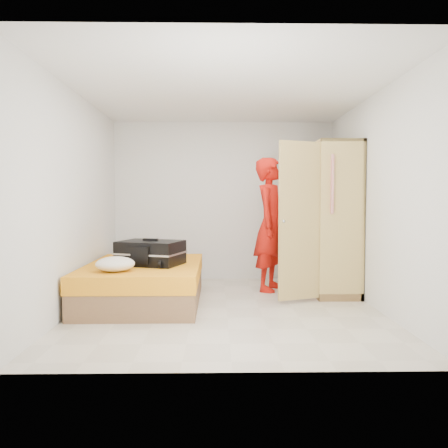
{
  "coord_description": "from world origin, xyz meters",
  "views": [
    {
      "loc": [
        -0.12,
        -5.25,
        1.31
      ],
      "look_at": [
        -0.02,
        0.46,
        1.0
      ],
      "focal_mm": 35.0,
      "sensor_mm": 36.0,
      "label": 1
    }
  ],
  "objects_px": {
    "person": "(271,224)",
    "suitcase": "(150,253)",
    "round_cushion": "(115,264)",
    "wardrobe": "(328,223)",
    "bed": "(144,283)"
  },
  "relations": [
    {
      "from": "person",
      "to": "suitcase",
      "type": "distance_m",
      "value": 1.85
    },
    {
      "from": "round_cushion",
      "to": "wardrobe",
      "type": "bearing_deg",
      "value": 22.56
    },
    {
      "from": "round_cushion",
      "to": "bed",
      "type": "bearing_deg",
      "value": 69.74
    },
    {
      "from": "suitcase",
      "to": "round_cushion",
      "type": "distance_m",
      "value": 0.62
    },
    {
      "from": "bed",
      "to": "wardrobe",
      "type": "distance_m",
      "value": 2.66
    },
    {
      "from": "wardrobe",
      "to": "suitcase",
      "type": "relative_size",
      "value": 2.31
    },
    {
      "from": "suitcase",
      "to": "round_cushion",
      "type": "height_order",
      "value": "suitcase"
    },
    {
      "from": "wardrobe",
      "to": "person",
      "type": "bearing_deg",
      "value": 164.72
    },
    {
      "from": "bed",
      "to": "round_cushion",
      "type": "relative_size",
      "value": 4.55
    },
    {
      "from": "bed",
      "to": "person",
      "type": "relative_size",
      "value": 1.05
    },
    {
      "from": "bed",
      "to": "suitcase",
      "type": "bearing_deg",
      "value": -43.4
    },
    {
      "from": "bed",
      "to": "person",
      "type": "distance_m",
      "value": 2.0
    },
    {
      "from": "suitcase",
      "to": "bed",
      "type": "bearing_deg",
      "value": 155.84
    },
    {
      "from": "wardrobe",
      "to": "person",
      "type": "distance_m",
      "value": 0.81
    },
    {
      "from": "bed",
      "to": "person",
      "type": "height_order",
      "value": "person"
    }
  ]
}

